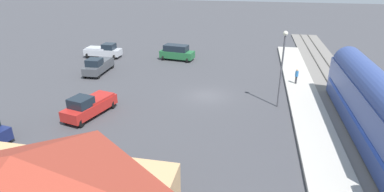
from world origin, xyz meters
name	(u,v)px	position (x,y,z in m)	size (l,w,h in m)	color
ground_plane	(207,96)	(0.00, 0.00, 0.00)	(200.00, 200.00, 0.00)	#424247
railway_track	(348,106)	(-14.00, 0.00, 0.09)	(4.80, 70.00, 0.30)	slate
platform	(305,102)	(-10.00, 0.00, 0.15)	(3.20, 46.00, 0.30)	#B7B2A8
pedestrian_on_platform	(297,75)	(-9.51, -4.99, 1.28)	(0.36, 0.36, 1.71)	#333338
pickup_charcoal	(98,65)	(14.84, -4.75, 1.03)	(2.15, 5.47, 2.14)	#47494F
pickup_red	(89,106)	(9.75, 6.89, 1.03)	(3.16, 5.71, 2.14)	red
suv_green	(177,52)	(6.51, -12.80, 1.15)	(5.13, 2.92, 2.22)	#236638
pickup_silver	(104,51)	(17.63, -11.91, 1.03)	(5.43, 2.55, 2.14)	silver
light_pole_near_platform	(282,60)	(-7.20, 1.35, 4.69)	(0.44, 0.44, 7.41)	#515156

